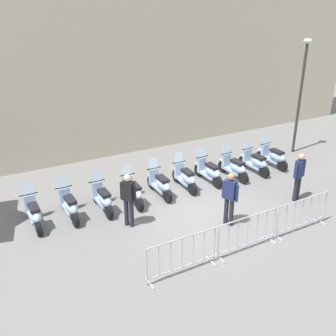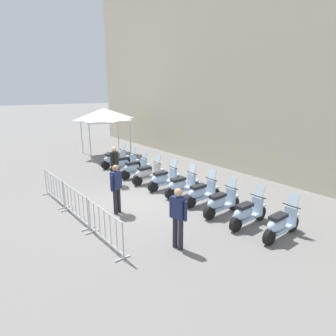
# 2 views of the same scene
# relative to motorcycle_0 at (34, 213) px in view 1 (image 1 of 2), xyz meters

# --- Properties ---
(ground_plane) EXTENTS (120.00, 120.00, 0.00)m
(ground_plane) POSITION_rel_motorcycle_0_xyz_m (5.16, -0.81, -0.45)
(ground_plane) COLOR slate
(motorcycle_0) EXTENTS (0.69, 1.71, 1.24)m
(motorcycle_0) POSITION_rel_motorcycle_0_xyz_m (0.00, 0.00, 0.00)
(motorcycle_0) COLOR black
(motorcycle_0) RESTS_ON ground
(motorcycle_1) EXTENTS (0.70, 1.71, 1.24)m
(motorcycle_1) POSITION_rel_motorcycle_0_xyz_m (1.07, 0.19, 0.00)
(motorcycle_1) COLOR black
(motorcycle_1) RESTS_ON ground
(motorcycle_2) EXTENTS (0.69, 1.71, 1.24)m
(motorcycle_2) POSITION_rel_motorcycle_0_xyz_m (2.14, 0.35, 0.00)
(motorcycle_2) COLOR black
(motorcycle_2) RESTS_ON ground
(motorcycle_3) EXTENTS (0.64, 1.72, 1.24)m
(motorcycle_3) POSITION_rel_motorcycle_0_xyz_m (3.20, 0.56, 0.00)
(motorcycle_3) COLOR black
(motorcycle_3) RESTS_ON ground
(motorcycle_4) EXTENTS (0.67, 1.71, 1.24)m
(motorcycle_4) POSITION_rel_motorcycle_0_xyz_m (4.25, 0.84, 0.00)
(motorcycle_4) COLOR black
(motorcycle_4) RESTS_ON ground
(motorcycle_5) EXTENTS (0.64, 1.72, 1.24)m
(motorcycle_5) POSITION_rel_motorcycle_0_xyz_m (5.30, 1.13, 0.00)
(motorcycle_5) COLOR black
(motorcycle_5) RESTS_ON ground
(motorcycle_6) EXTENTS (0.69, 1.71, 1.24)m
(motorcycle_6) POSITION_rel_motorcycle_0_xyz_m (6.36, 1.38, 0.00)
(motorcycle_6) COLOR black
(motorcycle_6) RESTS_ON ground
(motorcycle_7) EXTENTS (0.71, 1.71, 1.24)m
(motorcycle_7) POSITION_rel_motorcycle_0_xyz_m (7.45, 1.46, 0.00)
(motorcycle_7) COLOR black
(motorcycle_7) RESTS_ON ground
(motorcycle_8) EXTENTS (0.70, 1.71, 1.24)m
(motorcycle_8) POSITION_rel_motorcycle_0_xyz_m (8.51, 1.70, 0.00)
(motorcycle_8) COLOR black
(motorcycle_8) RESTS_ON ground
(motorcycle_9) EXTENTS (0.71, 1.71, 1.24)m
(motorcycle_9) POSITION_rel_motorcycle_0_xyz_m (9.54, 2.03, 0.00)
(motorcycle_9) COLOR black
(motorcycle_9) RESTS_ON ground
(barrier_segment_0) EXTENTS (1.96, 0.81, 1.07)m
(barrier_segment_0) POSITION_rel_motorcycle_0_xyz_m (3.58, -3.45, 0.07)
(barrier_segment_0) COLOR #B2B5B7
(barrier_segment_0) RESTS_ON ground
(barrier_segment_1) EXTENTS (1.96, 0.81, 1.07)m
(barrier_segment_1) POSITION_rel_motorcycle_0_xyz_m (5.62, -3.01, 0.07)
(barrier_segment_1) COLOR #B2B5B7
(barrier_segment_1) RESTS_ON ground
(barrier_segment_2) EXTENTS (1.96, 0.81, 1.07)m
(barrier_segment_2) POSITION_rel_motorcycle_0_xyz_m (7.66, -2.58, 0.07)
(barrier_segment_2) COLOR #B2B5B7
(barrier_segment_2) RESTS_ON ground
(street_lamp) EXTENTS (0.36, 0.36, 5.05)m
(street_lamp) POSITION_rel_motorcycle_0_xyz_m (11.44, 3.35, 2.65)
(street_lamp) COLOR #2D332D
(street_lamp) RESTS_ON ground
(officer_near_row_end) EXTENTS (0.43, 0.41, 1.73)m
(officer_near_row_end) POSITION_rel_motorcycle_0_xyz_m (2.78, -0.81, 0.53)
(officer_near_row_end) COLOR #23232D
(officer_near_row_end) RESTS_ON ground
(officer_mid_plaza) EXTENTS (0.50, 0.36, 1.73)m
(officer_mid_plaza) POSITION_rel_motorcycle_0_xyz_m (8.69, -0.86, 0.53)
(officer_mid_plaza) COLOR #23232D
(officer_mid_plaza) RESTS_ON ground
(officer_by_barriers) EXTENTS (0.39, 0.47, 1.73)m
(officer_by_barriers) POSITION_rel_motorcycle_0_xyz_m (5.72, -1.64, 0.53)
(officer_by_barriers) COLOR #23232D
(officer_by_barriers) RESTS_ON ground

